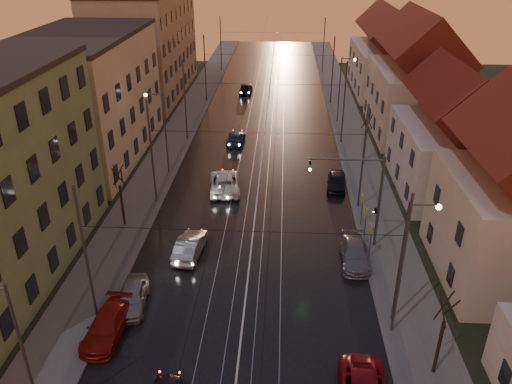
% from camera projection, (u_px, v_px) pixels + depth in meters
% --- Properties ---
extents(road, '(16.00, 120.00, 0.04)m').
position_uv_depth(road, '(264.00, 138.00, 56.74)').
color(road, black).
rests_on(road, ground).
extents(sidewalk_left, '(4.00, 120.00, 0.15)m').
position_uv_depth(sidewalk_left, '(177.00, 136.00, 57.21)').
color(sidewalk_left, '#4C4C4C').
rests_on(sidewalk_left, ground).
extents(sidewalk_right, '(4.00, 120.00, 0.15)m').
position_uv_depth(sidewalk_right, '(352.00, 139.00, 56.22)').
color(sidewalk_right, '#4C4C4C').
rests_on(sidewalk_right, ground).
extents(tram_rail_0, '(0.06, 120.00, 0.03)m').
position_uv_depth(tram_rail_0, '(245.00, 137.00, 56.83)').
color(tram_rail_0, gray).
rests_on(tram_rail_0, road).
extents(tram_rail_1, '(0.06, 120.00, 0.03)m').
position_uv_depth(tram_rail_1, '(257.00, 138.00, 56.76)').
color(tram_rail_1, gray).
rests_on(tram_rail_1, road).
extents(tram_rail_2, '(0.06, 120.00, 0.03)m').
position_uv_depth(tram_rail_2, '(271.00, 138.00, 56.69)').
color(tram_rail_2, gray).
rests_on(tram_rail_2, road).
extents(tram_rail_3, '(0.06, 120.00, 0.03)m').
position_uv_depth(tram_rail_3, '(283.00, 138.00, 56.62)').
color(tram_rail_3, gray).
rests_on(tram_rail_3, road).
extents(apartment_left_2, '(10.00, 20.00, 12.00)m').
position_uv_depth(apartment_left_2, '(86.00, 99.00, 49.55)').
color(apartment_left_2, beige).
rests_on(apartment_left_2, ground).
extents(apartment_left_3, '(10.00, 24.00, 14.00)m').
position_uv_depth(apartment_left_3, '(146.00, 44.00, 70.48)').
color(apartment_left_3, '#978261').
rests_on(apartment_left_3, ground).
extents(house_right_2, '(9.18, 12.24, 9.20)m').
position_uv_depth(house_right_2, '(455.00, 141.00, 43.13)').
color(house_right_2, beige).
rests_on(house_right_2, ground).
extents(house_right_3, '(9.18, 14.28, 11.50)m').
position_uv_depth(house_right_3, '(417.00, 83.00, 55.96)').
color(house_right_3, beige).
rests_on(house_right_3, ground).
extents(house_right_4, '(9.18, 16.32, 10.00)m').
position_uv_depth(house_right_4, '(387.00, 57.00, 72.34)').
color(house_right_4, beige).
rests_on(house_right_4, ground).
extents(catenary_pole_l_1, '(0.16, 0.16, 9.00)m').
position_uv_depth(catenary_pole_l_1, '(86.00, 258.00, 27.52)').
color(catenary_pole_l_1, '#595B60').
rests_on(catenary_pole_l_1, ground).
extents(catenary_pole_r_1, '(0.16, 0.16, 9.00)m').
position_uv_depth(catenary_pole_r_1, '(401.00, 268.00, 26.68)').
color(catenary_pole_r_1, '#595B60').
rests_on(catenary_pole_r_1, ground).
extents(catenary_pole_l_2, '(0.16, 0.16, 9.00)m').
position_uv_depth(catenary_pole_l_2, '(152.00, 154.00, 40.89)').
color(catenary_pole_l_2, '#595B60').
rests_on(catenary_pole_l_2, ground).
extents(catenary_pole_r_2, '(0.16, 0.16, 9.00)m').
position_uv_depth(catenary_pole_r_2, '(363.00, 158.00, 40.04)').
color(catenary_pole_r_2, '#595B60').
rests_on(catenary_pole_r_2, ground).
extents(catenary_pole_l_3, '(0.16, 0.16, 9.00)m').
position_uv_depth(catenary_pole_l_3, '(185.00, 101.00, 54.25)').
color(catenary_pole_l_3, '#595B60').
rests_on(catenary_pole_l_3, ground).
extents(catenary_pole_r_3, '(0.16, 0.16, 9.00)m').
position_uv_depth(catenary_pole_r_3, '(344.00, 104.00, 53.40)').
color(catenary_pole_r_3, '#595B60').
rests_on(catenary_pole_r_3, ground).
extents(catenary_pole_l_4, '(0.16, 0.16, 9.00)m').
position_uv_depth(catenary_pole_l_4, '(205.00, 69.00, 67.61)').
color(catenary_pole_l_4, '#595B60').
rests_on(catenary_pole_l_4, ground).
extents(catenary_pole_r_4, '(0.16, 0.16, 9.00)m').
position_uv_depth(catenary_pole_r_4, '(333.00, 71.00, 66.76)').
color(catenary_pole_r_4, '#595B60').
rests_on(catenary_pole_r_4, ground).
extents(catenary_pole_l_5, '(0.16, 0.16, 9.00)m').
position_uv_depth(catenary_pole_l_5, '(221.00, 44.00, 83.64)').
color(catenary_pole_l_5, '#595B60').
rests_on(catenary_pole_l_5, ground).
extents(catenary_pole_r_5, '(0.16, 0.16, 9.00)m').
position_uv_depth(catenary_pole_r_5, '(324.00, 45.00, 82.80)').
color(catenary_pole_r_5, '#595B60').
rests_on(catenary_pole_r_5, ground).
extents(street_lamp_0, '(1.75, 0.32, 8.00)m').
position_uv_depth(street_lamp_0, '(14.00, 343.00, 21.14)').
color(street_lamp_0, '#595B60').
rests_on(street_lamp_0, ground).
extents(street_lamp_1, '(1.75, 0.32, 8.00)m').
position_uv_depth(street_lamp_1, '(408.00, 251.00, 27.37)').
color(street_lamp_1, '#595B60').
rests_on(street_lamp_1, ground).
extents(street_lamp_2, '(1.75, 0.32, 8.00)m').
position_uv_depth(street_lamp_2, '(162.00, 125.00, 46.08)').
color(street_lamp_2, '#595B60').
rests_on(street_lamp_2, ground).
extents(street_lamp_3, '(1.75, 0.32, 8.00)m').
position_uv_depth(street_lamp_3, '(343.00, 83.00, 59.44)').
color(street_lamp_3, '#595B60').
rests_on(street_lamp_3, ground).
extents(traffic_light_mast, '(5.30, 0.32, 7.20)m').
position_uv_depth(traffic_light_mast, '(366.00, 190.00, 34.68)').
color(traffic_light_mast, '#595B60').
rests_on(traffic_light_mast, ground).
extents(bare_tree_0, '(1.09, 1.09, 5.11)m').
position_uv_depth(bare_tree_0, '(121.00, 197.00, 38.31)').
color(bare_tree_0, black).
rests_on(bare_tree_0, ground).
extents(bare_tree_1, '(1.09, 1.09, 5.11)m').
position_uv_depth(bare_tree_1, '(441.00, 337.00, 24.84)').
color(bare_tree_1, black).
rests_on(bare_tree_1, ground).
extents(bare_tree_2, '(1.09, 1.09, 5.11)m').
position_uv_depth(bare_tree_2, '(366.00, 138.00, 49.77)').
color(bare_tree_2, black).
rests_on(bare_tree_2, ground).
extents(driving_car_1, '(1.99, 4.61, 1.48)m').
position_uv_depth(driving_car_1, '(190.00, 246.00, 35.45)').
color(driving_car_1, '#99999E').
rests_on(driving_car_1, ground).
extents(driving_car_2, '(3.28, 5.88, 1.55)m').
position_uv_depth(driving_car_2, '(225.00, 182.00, 44.66)').
color(driving_car_2, white).
rests_on(driving_car_2, ground).
extents(driving_car_3, '(1.95, 4.44, 1.27)m').
position_uv_depth(driving_car_3, '(236.00, 138.00, 55.01)').
color(driving_car_3, '#182648').
rests_on(driving_car_3, ground).
extents(driving_car_4, '(1.84, 4.44, 1.51)m').
position_uv_depth(driving_car_4, '(246.00, 88.00, 73.06)').
color(driving_car_4, black).
rests_on(driving_car_4, ground).
extents(parked_left_2, '(2.15, 4.72, 1.34)m').
position_uv_depth(parked_left_2, '(107.00, 326.00, 28.19)').
color(parked_left_2, maroon).
rests_on(parked_left_2, ground).
extents(parked_left_3, '(2.02, 4.21, 1.39)m').
position_uv_depth(parked_left_3, '(132.00, 297.00, 30.47)').
color(parked_left_3, '#949599').
rests_on(parked_left_3, ground).
extents(parked_right_1, '(2.01, 4.67, 1.34)m').
position_uv_depth(parked_right_1, '(355.00, 254.00, 34.64)').
color(parked_right_1, gray).
rests_on(parked_right_1, ground).
extents(parked_right_2, '(2.05, 4.23, 1.39)m').
position_uv_depth(parked_right_2, '(336.00, 181.00, 45.00)').
color(parked_right_2, black).
rests_on(parked_right_2, ground).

